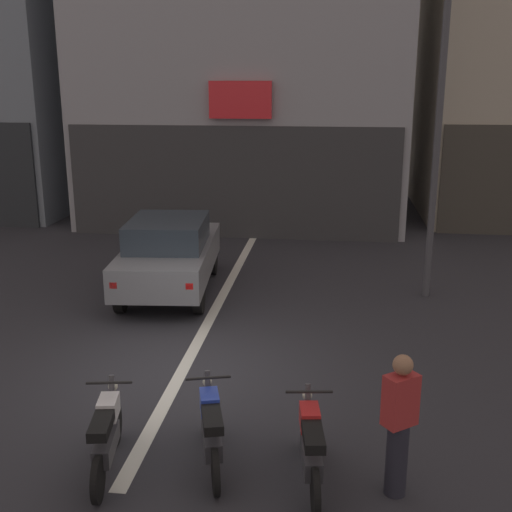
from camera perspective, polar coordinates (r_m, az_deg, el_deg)
name	(u,v)px	position (r m, az deg, el deg)	size (l,w,h in m)	color
ground_plane	(181,374)	(10.19, -6.78, -10.46)	(120.00, 120.00, 0.00)	#2B2B30
lane_centre_line	(238,266)	(15.69, -1.61, -0.90)	(0.20, 18.00, 0.01)	silver
building_mid_block	(254,56)	(22.92, -0.19, 17.52)	(9.87, 10.02, 10.47)	#9E9EA3
car_grey_crossing_near	(169,253)	(13.67, -7.77, 0.30)	(2.11, 4.24, 1.64)	black
street_lamp	(440,103)	(13.33, 16.20, 13.08)	(0.36, 0.36, 6.56)	#47474C
motorcycle_white_row_leftmost	(107,434)	(7.90, -13.25, -15.31)	(0.55, 1.66, 0.98)	black
motorcycle_blue_row_left_mid	(211,428)	(7.83, -4.05, -15.18)	(0.62, 1.63, 0.98)	black
motorcycle_red_row_centre	(311,445)	(7.53, 4.93, -16.56)	(0.55, 1.66, 0.98)	black
person_by_motorcycles	(399,425)	(7.27, 12.70, -14.54)	(0.42, 0.39, 1.67)	#23232D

